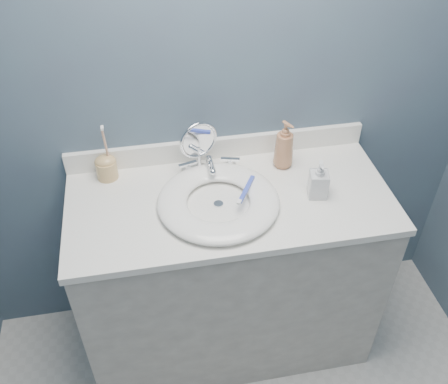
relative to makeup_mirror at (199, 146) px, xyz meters
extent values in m
cube|color=slate|center=(0.09, 0.10, 0.19)|extent=(2.20, 0.02, 2.40)
cube|color=beige|center=(0.09, -0.18, -0.58)|extent=(1.20, 0.55, 0.85)
cube|color=white|center=(0.09, -0.18, -0.14)|extent=(1.22, 0.57, 0.03)
cube|color=white|center=(0.09, 0.09, -0.08)|extent=(1.22, 0.02, 0.09)
cylinder|color=silver|center=(0.04, -0.21, -0.12)|extent=(0.04, 0.04, 0.01)
cube|color=silver|center=(0.04, 0.00, -0.12)|extent=(0.22, 0.05, 0.01)
cylinder|color=silver|center=(0.04, 0.00, -0.09)|extent=(0.03, 0.03, 0.06)
cylinder|color=silver|center=(0.04, -0.04, -0.06)|extent=(0.02, 0.09, 0.02)
sphere|color=silver|center=(0.04, -0.09, -0.06)|extent=(0.03, 0.03, 0.03)
cylinder|color=silver|center=(-0.05, 0.00, -0.10)|extent=(0.02, 0.02, 0.03)
cube|color=silver|center=(-0.05, 0.00, -0.08)|extent=(0.08, 0.03, 0.01)
cylinder|color=silver|center=(0.12, 0.00, -0.10)|extent=(0.02, 0.02, 0.03)
cube|color=silver|center=(0.12, 0.00, -0.08)|extent=(0.08, 0.03, 0.01)
cylinder|color=silver|center=(0.00, 0.00, -0.12)|extent=(0.09, 0.09, 0.01)
cylinder|color=silver|center=(0.00, 0.00, -0.06)|extent=(0.01, 0.01, 0.12)
torus|color=silver|center=(0.00, 0.00, 0.03)|extent=(0.15, 0.06, 0.16)
cylinder|color=white|center=(0.00, 0.00, 0.03)|extent=(0.13, 0.05, 0.13)
imported|color=#AB714D|center=(0.34, -0.02, -0.02)|extent=(0.11, 0.11, 0.20)
imported|color=silver|center=(0.41, -0.22, -0.05)|extent=(0.08, 0.08, 0.15)
cylinder|color=tan|center=(-0.36, 0.03, -0.09)|extent=(0.08, 0.08, 0.08)
ellipsoid|color=tan|center=(-0.36, 0.03, -0.05)|extent=(0.08, 0.07, 0.05)
cylinder|color=tan|center=(-0.35, 0.03, 0.02)|extent=(0.02, 0.03, 0.15)
cube|color=white|center=(-0.35, 0.03, 0.11)|extent=(0.01, 0.02, 0.01)
cube|color=blue|center=(0.15, -0.19, -0.08)|extent=(0.09, 0.14, 0.01)
cube|color=white|center=(0.11, -0.26, -0.07)|extent=(0.02, 0.03, 0.01)
camera|label=1|loc=(-0.19, -1.55, 1.11)|focal=40.00mm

